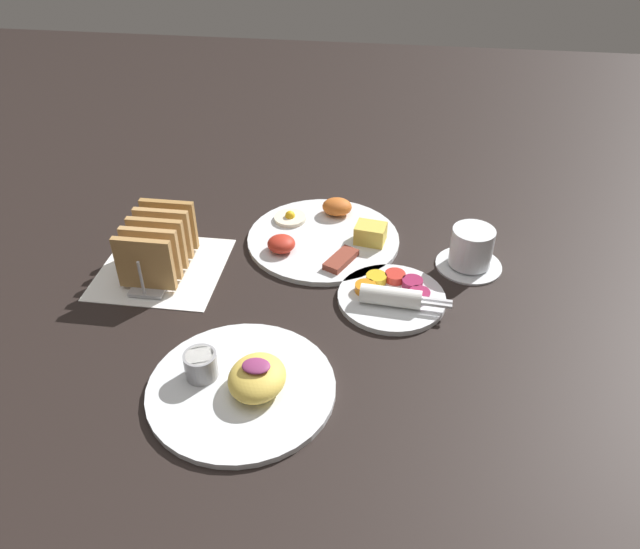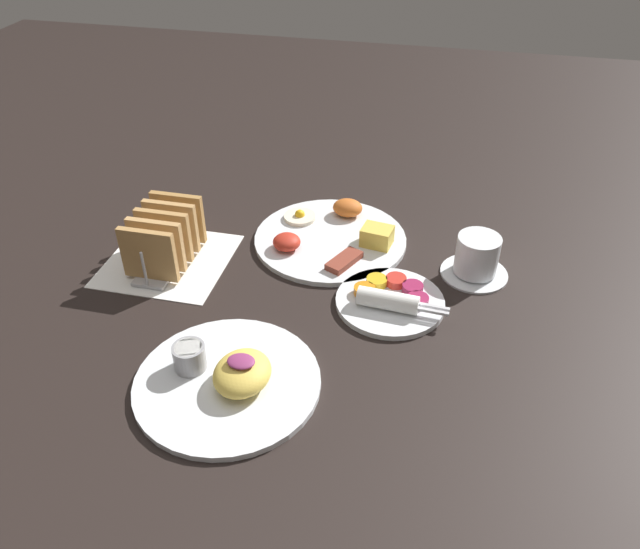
{
  "view_description": "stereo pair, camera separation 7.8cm",
  "coord_description": "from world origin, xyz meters",
  "px_view_note": "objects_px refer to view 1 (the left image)",
  "views": [
    {
      "loc": [
        0.18,
        -0.81,
        0.67
      ],
      "look_at": [
        0.07,
        0.04,
        0.03
      ],
      "focal_mm": 35.0,
      "sensor_mm": 36.0,
      "label": 1
    },
    {
      "loc": [
        0.26,
        -0.8,
        0.67
      ],
      "look_at": [
        0.07,
        0.04,
        0.03
      ],
      "focal_mm": 35.0,
      "sensor_mm": 36.0,
      "label": 2
    }
  ],
  "objects_px": {
    "toast_rack": "(158,245)",
    "coffee_cup": "(471,250)",
    "plate_breakfast": "(325,236)",
    "plate_foreground": "(242,383)",
    "plate_condiments": "(392,295)"
  },
  "relations": [
    {
      "from": "toast_rack",
      "to": "coffee_cup",
      "type": "relative_size",
      "value": 1.5
    },
    {
      "from": "plate_breakfast",
      "to": "plate_foreground",
      "type": "distance_m",
      "value": 0.41
    },
    {
      "from": "plate_condiments",
      "to": "toast_rack",
      "type": "relative_size",
      "value": 1.06
    },
    {
      "from": "plate_breakfast",
      "to": "plate_condiments",
      "type": "bearing_deg",
      "value": -51.06
    },
    {
      "from": "plate_condiments",
      "to": "plate_breakfast",
      "type": "bearing_deg",
      "value": 128.94
    },
    {
      "from": "plate_foreground",
      "to": "toast_rack",
      "type": "bearing_deg",
      "value": 128.46
    },
    {
      "from": "plate_breakfast",
      "to": "coffee_cup",
      "type": "height_order",
      "value": "coffee_cup"
    },
    {
      "from": "plate_foreground",
      "to": "coffee_cup",
      "type": "distance_m",
      "value": 0.49
    },
    {
      "from": "toast_rack",
      "to": "coffee_cup",
      "type": "bearing_deg",
      "value": 8.73
    },
    {
      "from": "plate_breakfast",
      "to": "plate_foreground",
      "type": "relative_size",
      "value": 1.08
    },
    {
      "from": "coffee_cup",
      "to": "toast_rack",
      "type": "bearing_deg",
      "value": -171.27
    },
    {
      "from": "plate_foreground",
      "to": "toast_rack",
      "type": "xyz_separation_m",
      "value": [
        -0.21,
        0.27,
        0.04
      ]
    },
    {
      "from": "toast_rack",
      "to": "plate_breakfast",
      "type": "bearing_deg",
      "value": 25.67
    },
    {
      "from": "plate_condiments",
      "to": "plate_foreground",
      "type": "height_order",
      "value": "plate_foreground"
    },
    {
      "from": "plate_breakfast",
      "to": "plate_foreground",
      "type": "bearing_deg",
      "value": -99.23
    }
  ]
}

